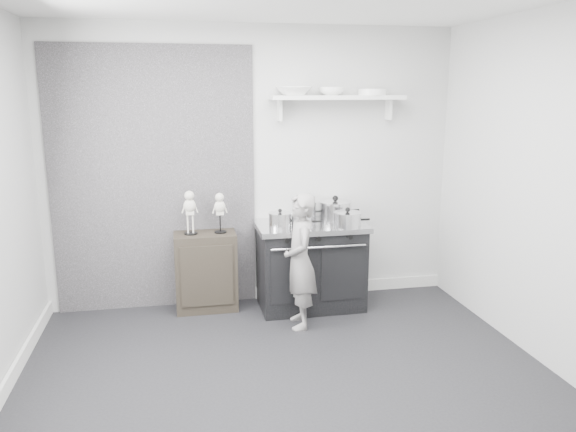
{
  "coord_description": "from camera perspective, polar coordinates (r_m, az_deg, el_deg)",
  "views": [
    {
      "loc": [
        -0.75,
        -3.6,
        2.1
      ],
      "look_at": [
        0.17,
        0.95,
        1.04
      ],
      "focal_mm": 35.0,
      "sensor_mm": 36.0,
      "label": 1
    }
  ],
  "objects": [
    {
      "name": "wall_shelf",
      "position": [
        5.5,
        5.03,
        11.79
      ],
      "size": [
        1.3,
        0.26,
        0.24
      ],
      "color": "silver",
      "rests_on": "room_shell"
    },
    {
      "name": "skeleton_full",
      "position": [
        5.33,
        -9.94,
        0.68
      ],
      "size": [
        0.13,
        0.09,
        0.48
      ],
      "primitive_type": null,
      "color": "beige",
      "rests_on": "side_cabinet"
    },
    {
      "name": "room_shell",
      "position": [
        3.84,
        -1.44,
        5.91
      ],
      "size": [
        4.02,
        3.62,
        2.71
      ],
      "color": "#B3B3B1",
      "rests_on": "ground"
    },
    {
      "name": "ground",
      "position": [
        4.24,
        0.29,
        -16.9
      ],
      "size": [
        4.0,
        4.0,
        0.0
      ],
      "primitive_type": "plane",
      "color": "black",
      "rests_on": "ground"
    },
    {
      "name": "plate_stack",
      "position": [
        5.61,
        8.58,
        12.35
      ],
      "size": [
        0.28,
        0.28,
        0.06
      ],
      "primitive_type": "cylinder",
      "color": "white",
      "rests_on": "wall_shelf"
    },
    {
      "name": "pot_front_left",
      "position": [
        5.18,
        -0.8,
        -0.43
      ],
      "size": [
        0.3,
        0.21,
        0.18
      ],
      "color": "silver",
      "rests_on": "stove"
    },
    {
      "name": "side_cabinet",
      "position": [
        5.49,
        -8.34,
        -5.59
      ],
      "size": [
        0.58,
        0.34,
        0.76
      ],
      "primitive_type": "cube",
      "color": "black",
      "rests_on": "ground"
    },
    {
      "name": "pot_front_center",
      "position": [
        5.19,
        1.45,
        -0.54
      ],
      "size": [
        0.28,
        0.2,
        0.16
      ],
      "color": "silver",
      "rests_on": "stove"
    },
    {
      "name": "bowl_large",
      "position": [
        5.39,
        0.58,
        12.59
      ],
      "size": [
        0.33,
        0.33,
        0.08
      ],
      "primitive_type": "imported",
      "color": "white",
      "rests_on": "wall_shelf"
    },
    {
      "name": "child",
      "position": [
        4.99,
        1.25,
        -4.62
      ],
      "size": [
        0.32,
        0.46,
        1.21
      ],
      "primitive_type": "imported",
      "rotation": [
        0.0,
        0.0,
        -1.63
      ],
      "color": "gray",
      "rests_on": "ground"
    },
    {
      "name": "skeleton_torso",
      "position": [
        5.35,
        -6.94,
        0.62
      ],
      "size": [
        0.12,
        0.08,
        0.44
      ],
      "primitive_type": null,
      "color": "beige",
      "rests_on": "side_cabinet"
    },
    {
      "name": "bowl_small",
      "position": [
        5.48,
        4.47,
        12.53
      ],
      "size": [
        0.25,
        0.25,
        0.08
      ],
      "primitive_type": "imported",
      "color": "white",
      "rests_on": "wall_shelf"
    },
    {
      "name": "pot_front_right",
      "position": [
        5.25,
        6.06,
        -0.35
      ],
      "size": [
        0.35,
        0.26,
        0.19
      ],
      "color": "silver",
      "rests_on": "stove"
    },
    {
      "name": "stove",
      "position": [
        5.49,
        2.3,
        -4.99
      ],
      "size": [
        1.05,
        0.65,
        0.84
      ],
      "color": "black",
      "rests_on": "ground"
    },
    {
      "name": "pot_back_left",
      "position": [
        5.48,
        1.64,
        0.49
      ],
      "size": [
        0.33,
        0.24,
        0.23
      ],
      "color": "silver",
      "rests_on": "stove"
    },
    {
      "name": "pot_back_right",
      "position": [
        5.55,
        4.81,
        0.6
      ],
      "size": [
        0.41,
        0.33,
        0.24
      ],
      "color": "silver",
      "rests_on": "stove"
    }
  ]
}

